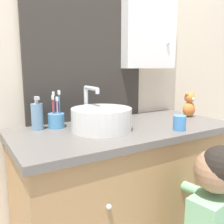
# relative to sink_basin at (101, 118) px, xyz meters

# --- Properties ---
(wall_back) EXTENTS (3.20, 0.18, 2.50)m
(wall_back) POSITION_rel_sink_basin_xyz_m (0.16, 0.32, 0.31)
(wall_back) COLOR beige
(wall_back) RESTS_ON ground_plane
(vanity_counter) EXTENTS (1.22, 0.59, 0.90)m
(vanity_counter) POSITION_rel_sink_basin_xyz_m (0.15, -0.00, -0.51)
(vanity_counter) COLOR #A37A4C
(vanity_counter) RESTS_ON ground_plane
(sink_basin) EXTENTS (0.31, 0.36, 0.22)m
(sink_basin) POSITION_rel_sink_basin_xyz_m (0.00, 0.00, 0.00)
(sink_basin) COLOR silver
(sink_basin) RESTS_ON vanity_counter
(toothbrush_holder) EXTENTS (0.09, 0.09, 0.20)m
(toothbrush_holder) POSITION_rel_sink_basin_xyz_m (-0.18, 0.17, -0.02)
(toothbrush_holder) COLOR #4C93C6
(toothbrush_holder) RESTS_ON vanity_counter
(soap_dispenser) EXTENTS (0.06, 0.06, 0.18)m
(soap_dispenser) POSITION_rel_sink_basin_xyz_m (-0.28, 0.18, 0.01)
(soap_dispenser) COLOR #6B93B2
(soap_dispenser) RESTS_ON vanity_counter
(child_figure) EXTENTS (0.26, 0.47, 0.90)m
(child_figure) POSITION_rel_sink_basin_xyz_m (0.29, -0.49, -0.42)
(child_figure) COLOR slate
(child_figure) RESTS_ON ground_plane
(teddy_bear) EXTENTS (0.09, 0.08, 0.16)m
(teddy_bear) POSITION_rel_sink_basin_xyz_m (0.66, 0.01, 0.02)
(teddy_bear) COLOR orange
(teddy_bear) RESTS_ON vanity_counter
(drinking_cup) EXTENTS (0.07, 0.07, 0.08)m
(drinking_cup) POSITION_rel_sink_basin_xyz_m (0.35, -0.21, -0.02)
(drinking_cup) COLOR #4789D1
(drinking_cup) RESTS_ON vanity_counter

